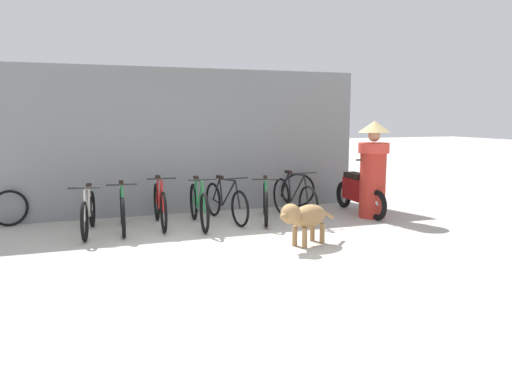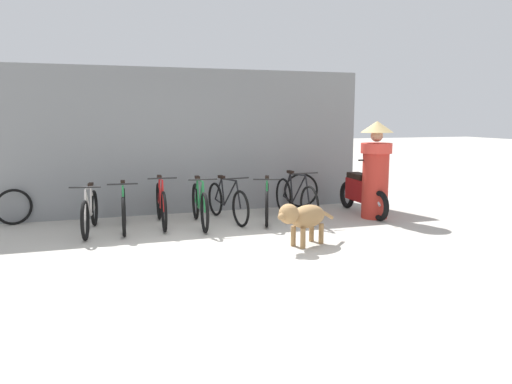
# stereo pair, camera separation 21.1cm
# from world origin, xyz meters

# --- Properties ---
(ground_plane) EXTENTS (60.00, 60.00, 0.00)m
(ground_plane) POSITION_xyz_m (0.00, 0.00, 0.00)
(ground_plane) COLOR #ADA89E
(shop_wall_back) EXTENTS (7.12, 0.20, 2.70)m
(shop_wall_back) POSITION_xyz_m (0.00, 3.15, 1.35)
(shop_wall_back) COLOR slate
(shop_wall_back) RESTS_ON ground
(bicycle_0) EXTENTS (0.46, 1.62, 0.79)m
(bicycle_0) POSITION_xyz_m (-1.71, 1.92, 0.32)
(bicycle_0) COLOR black
(bicycle_0) RESTS_ON ground
(bicycle_1) EXTENTS (0.46, 1.61, 0.80)m
(bicycle_1) POSITION_xyz_m (-1.19, 1.97, 0.33)
(bicycle_1) COLOR black
(bicycle_1) RESTS_ON ground
(bicycle_2) EXTENTS (0.46, 1.68, 0.86)m
(bicycle_2) POSITION_xyz_m (-0.58, 2.09, 0.35)
(bicycle_2) COLOR black
(bicycle_2) RESTS_ON ground
(bicycle_3) EXTENTS (0.46, 1.73, 0.84)m
(bicycle_3) POSITION_xyz_m (0.04, 1.88, 0.34)
(bicycle_3) COLOR black
(bicycle_3) RESTS_ON ground
(bicycle_4) EXTENTS (0.46, 1.67, 0.81)m
(bicycle_4) POSITION_xyz_m (0.57, 2.10, 0.33)
(bicycle_4) COLOR black
(bicycle_4) RESTS_ON ground
(bicycle_5) EXTENTS (0.66, 1.61, 0.79)m
(bicycle_5) POSITION_xyz_m (1.25, 1.92, 0.32)
(bicycle_5) COLOR black
(bicycle_5) RESTS_ON ground
(bicycle_6) EXTENTS (0.46, 1.74, 0.88)m
(bicycle_6) POSITION_xyz_m (1.77, 1.86, 0.36)
(bicycle_6) COLOR black
(bicycle_6) RESTS_ON ground
(motorcycle) EXTENTS (0.58, 1.82, 1.06)m
(motorcycle) POSITION_xyz_m (3.13, 1.89, 0.42)
(motorcycle) COLOR black
(motorcycle) RESTS_ON ground
(stray_dog) EXTENTS (1.09, 0.64, 0.64)m
(stray_dog) POSITION_xyz_m (1.15, 0.11, 0.42)
(stray_dog) COLOR #997247
(stray_dog) RESTS_ON ground
(person_in_robes) EXTENTS (0.59, 0.59, 1.74)m
(person_in_robes) POSITION_xyz_m (3.16, 1.52, 0.92)
(person_in_robes) COLOR #B72D23
(person_in_robes) RESTS_ON ground
(spare_tire_left) EXTENTS (0.59, 0.27, 0.61)m
(spare_tire_left) POSITION_xyz_m (-2.93, 2.91, 0.31)
(spare_tire_left) COLOR black
(spare_tire_left) RESTS_ON ground
(spare_tire_right) EXTENTS (0.69, 0.19, 0.69)m
(spare_tire_right) POSITION_xyz_m (2.32, 2.90, 0.35)
(spare_tire_right) COLOR black
(spare_tire_right) RESTS_ON ground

